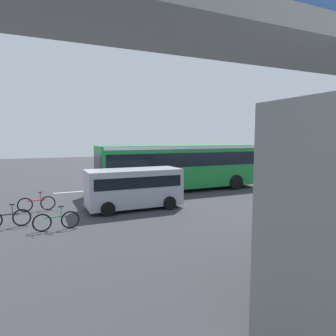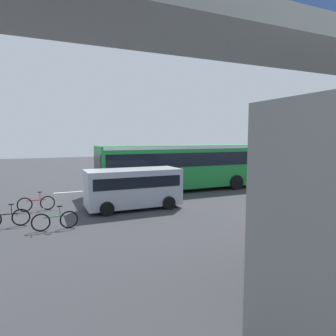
{
  "view_description": "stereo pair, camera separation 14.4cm",
  "coord_description": "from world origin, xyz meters",
  "px_view_note": "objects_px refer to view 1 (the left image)",
  "views": [
    {
      "loc": [
        9.89,
        18.18,
        3.66
      ],
      "look_at": [
        1.72,
        -0.09,
        1.6
      ],
      "focal_mm": 31.5,
      "sensor_mm": 36.0,
      "label": 1
    },
    {
      "loc": [
        9.76,
        18.24,
        3.66
      ],
      "look_at": [
        1.72,
        -0.09,
        1.6
      ],
      "focal_mm": 31.5,
      "sensor_mm": 36.0,
      "label": 2
    }
  ],
  "objects_px": {
    "bicycle_green": "(56,221)",
    "bicycle_red": "(37,204)",
    "city_bus": "(181,163)",
    "traffic_sign": "(130,162)",
    "parked_van": "(134,186)",
    "bicycle_black": "(8,219)"
  },
  "relations": [
    {
      "from": "bicycle_red",
      "to": "traffic_sign",
      "type": "xyz_separation_m",
      "value": [
        -6.39,
        -5.04,
        1.52
      ]
    },
    {
      "from": "bicycle_green",
      "to": "bicycle_red",
      "type": "distance_m",
      "value": 3.74
    },
    {
      "from": "city_bus",
      "to": "bicycle_black",
      "type": "height_order",
      "value": "city_bus"
    },
    {
      "from": "city_bus",
      "to": "bicycle_red",
      "type": "xyz_separation_m",
      "value": [
        9.24,
        2.27,
        -1.51
      ]
    },
    {
      "from": "traffic_sign",
      "to": "city_bus",
      "type": "bearing_deg",
      "value": 135.79
    },
    {
      "from": "parked_van",
      "to": "bicycle_black",
      "type": "distance_m",
      "value": 5.87
    },
    {
      "from": "bicycle_green",
      "to": "parked_van",
      "type": "bearing_deg",
      "value": -150.19
    },
    {
      "from": "bicycle_black",
      "to": "traffic_sign",
      "type": "distance_m",
      "value": 10.74
    },
    {
      "from": "bicycle_green",
      "to": "bicycle_black",
      "type": "distance_m",
      "value": 2.15
    },
    {
      "from": "parked_van",
      "to": "city_bus",
      "type": "bearing_deg",
      "value": -141.31
    },
    {
      "from": "bicycle_green",
      "to": "traffic_sign",
      "type": "bearing_deg",
      "value": -123.13
    },
    {
      "from": "traffic_sign",
      "to": "bicycle_red",
      "type": "bearing_deg",
      "value": 38.27
    },
    {
      "from": "bicycle_green",
      "to": "bicycle_red",
      "type": "height_order",
      "value": "same"
    },
    {
      "from": "parked_van",
      "to": "bicycle_black",
      "type": "relative_size",
      "value": 2.71
    },
    {
      "from": "bicycle_green",
      "to": "bicycle_black",
      "type": "bearing_deg",
      "value": -33.02
    },
    {
      "from": "parked_van",
      "to": "bicycle_green",
      "type": "bearing_deg",
      "value": 29.81
    },
    {
      "from": "bicycle_red",
      "to": "bicycle_black",
      "type": "height_order",
      "value": "same"
    },
    {
      "from": "bicycle_green",
      "to": "traffic_sign",
      "type": "relative_size",
      "value": 0.63
    },
    {
      "from": "city_bus",
      "to": "bicycle_green",
      "type": "xyz_separation_m",
      "value": [
        8.54,
        5.94,
        -1.51
      ]
    },
    {
      "from": "bicycle_red",
      "to": "traffic_sign",
      "type": "distance_m",
      "value": 8.28
    },
    {
      "from": "traffic_sign",
      "to": "bicycle_green",
      "type": "bearing_deg",
      "value": 56.87
    },
    {
      "from": "parked_van",
      "to": "bicycle_green",
      "type": "height_order",
      "value": "parked_van"
    }
  ]
}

